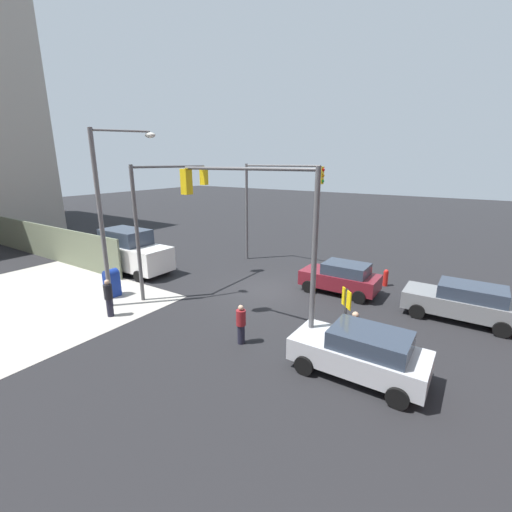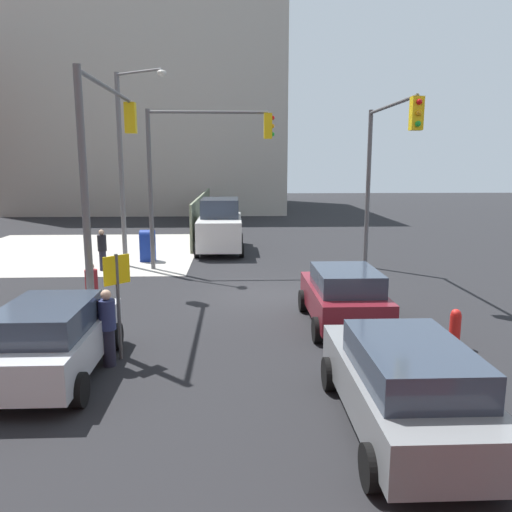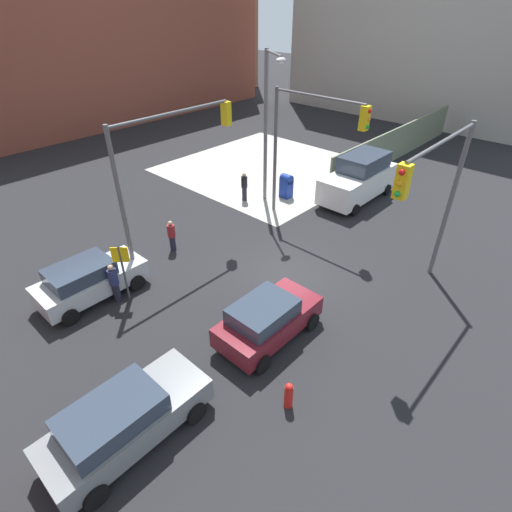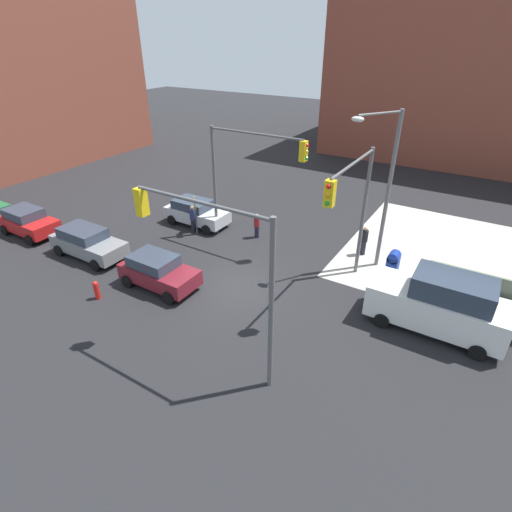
% 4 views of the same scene
% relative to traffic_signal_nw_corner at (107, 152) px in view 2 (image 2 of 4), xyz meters
% --- Properties ---
extents(ground_plane, '(120.00, 120.00, 0.00)m').
position_rel_traffic_signal_nw_corner_xyz_m(ground_plane, '(2.20, -4.50, -4.66)').
color(ground_plane, black).
extents(sidewalk_corner, '(12.00, 12.00, 0.01)m').
position_rel_traffic_signal_nw_corner_xyz_m(sidewalk_corner, '(11.20, 4.50, -4.66)').
color(sidewalk_corner, '#ADA89E').
rests_on(sidewalk_corner, ground).
extents(construction_fence, '(17.29, 0.12, 2.40)m').
position_rel_traffic_signal_nw_corner_xyz_m(construction_fence, '(18.84, -1.30, -3.46)').
color(construction_fence, slate).
rests_on(construction_fence, ground).
extents(building_loft_east, '(20.00, 24.00, 20.87)m').
position_rel_traffic_signal_nw_corner_xyz_m(building_loft_east, '(38.20, 4.14, 5.78)').
color(building_loft_east, '#ADA89E').
rests_on(building_loft_east, ground).
extents(traffic_signal_nw_corner, '(5.98, 0.36, 6.50)m').
position_rel_traffic_signal_nw_corner_xyz_m(traffic_signal_nw_corner, '(0.00, 0.00, 0.00)').
color(traffic_signal_nw_corner, '#59595B').
rests_on(traffic_signal_nw_corner, ground).
extents(traffic_signal_se_corner, '(5.59, 0.36, 6.50)m').
position_rel_traffic_signal_nw_corner_xyz_m(traffic_signal_se_corner, '(4.57, -9.00, -0.02)').
color(traffic_signal_se_corner, '#59595B').
rests_on(traffic_signal_se_corner, ground).
extents(traffic_signal_ne_corner, '(0.36, 5.17, 6.50)m').
position_rel_traffic_signal_nw_corner_xyz_m(traffic_signal_ne_corner, '(6.70, -1.96, -0.05)').
color(traffic_signal_ne_corner, '#59595B').
rests_on(traffic_signal_ne_corner, ground).
extents(street_lamp_corner, '(1.70, 2.28, 8.00)m').
position_rel_traffic_signal_nw_corner_xyz_m(street_lamp_corner, '(7.20, 0.99, 0.04)').
color(street_lamp_corner, slate).
rests_on(street_lamp_corner, ground).
extents(warning_sign_two_way, '(0.48, 0.48, 2.40)m').
position_rel_traffic_signal_nw_corner_xyz_m(warning_sign_two_way, '(-3.20, -0.86, -3.02)').
color(warning_sign_two_way, '#4C4C4C').
rests_on(warning_sign_two_way, ground).
extents(mailbox_blue, '(0.56, 0.64, 1.43)m').
position_rel_traffic_signal_nw_corner_xyz_m(mailbox_blue, '(8.40, 0.50, -3.90)').
color(mailbox_blue, navy).
rests_on(mailbox_blue, ground).
extents(fire_hydrant, '(0.26, 0.26, 0.94)m').
position_rel_traffic_signal_nw_corner_xyz_m(fire_hydrant, '(-2.80, -8.70, -4.17)').
color(fire_hydrant, red).
rests_on(fire_hydrant, ground).
extents(coupe_maroon, '(3.91, 2.02, 1.62)m').
position_rel_traffic_signal_nw_corner_xyz_m(coupe_maroon, '(-1.09, -6.37, -3.82)').
color(coupe_maroon, maroon).
rests_on(coupe_maroon, ground).
extents(sedan_gray, '(4.49, 2.02, 1.62)m').
position_rel_traffic_signal_nw_corner_xyz_m(sedan_gray, '(-6.57, -6.17, -3.82)').
color(sedan_gray, slate).
rests_on(sedan_gray, ground).
extents(hatchback_silver, '(4.17, 2.02, 1.62)m').
position_rel_traffic_signal_nw_corner_xyz_m(hatchback_silver, '(-4.14, 0.27, -3.82)').
color(hatchback_silver, '#B7BABF').
rests_on(hatchback_silver, ground).
extents(van_white_delivery, '(5.40, 2.32, 2.62)m').
position_rel_traffic_signal_nw_corner_xyz_m(van_white_delivery, '(11.08, -2.70, -3.38)').
color(van_white_delivery, white).
rests_on(van_white_delivery, ground).
extents(pedestrian_crossing, '(0.36, 0.36, 1.71)m').
position_rel_traffic_signal_nw_corner_xyz_m(pedestrian_crossing, '(6.40, 2.00, -3.77)').
color(pedestrian_crossing, black).
rests_on(pedestrian_crossing, ground).
extents(pedestrian_waiting, '(0.36, 0.36, 1.55)m').
position_rel_traffic_signal_nw_corner_xyz_m(pedestrian_waiting, '(0.20, 0.70, -3.87)').
color(pedestrian_waiting, maroon).
rests_on(pedestrian_waiting, ground).
extents(pedestrian_walking_north, '(0.36, 0.36, 1.71)m').
position_rel_traffic_signal_nw_corner_xyz_m(pedestrian_walking_north, '(-3.60, -0.70, -3.77)').
color(pedestrian_walking_north, navy).
rests_on(pedestrian_walking_north, ground).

